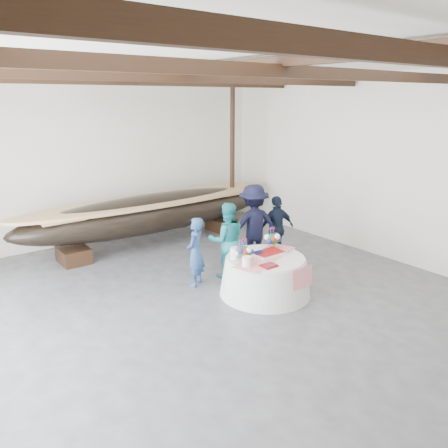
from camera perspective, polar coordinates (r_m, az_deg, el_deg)
floor at (r=8.23m, az=1.50°, el=-12.08°), size 10.00×12.00×0.01m
wall_back at (r=12.62m, az=-15.77°, el=8.10°), size 10.00×0.02×4.50m
wall_right at (r=11.20m, az=22.22°, el=6.55°), size 0.02×12.00×4.50m
ceiling at (r=7.27m, az=1.78°, el=20.95°), size 10.00×12.00×0.01m
pavilion_structure at (r=7.88m, az=-2.02°, el=16.96°), size 9.80×11.76×4.50m
longboat_display at (r=11.95m, az=-9.08°, el=1.47°), size 7.52×1.50×1.41m
banquet_table at (r=9.02m, az=5.39°, el=-6.70°), size 1.86×1.86×0.80m
tabletop_items at (r=8.88m, az=4.57°, el=-3.25°), size 1.81×1.11×0.40m
guest_woman_blue at (r=9.28m, az=-3.75°, el=-3.67°), size 0.65×0.61×1.50m
guest_woman_teal at (r=9.68m, az=0.37°, el=-2.13°), size 1.03×0.94×1.71m
guest_man_left at (r=10.34m, az=3.87°, el=-0.20°), size 1.43×1.06×1.97m
guest_man_right at (r=10.75m, az=6.87°, el=-0.59°), size 1.01×0.56×1.63m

